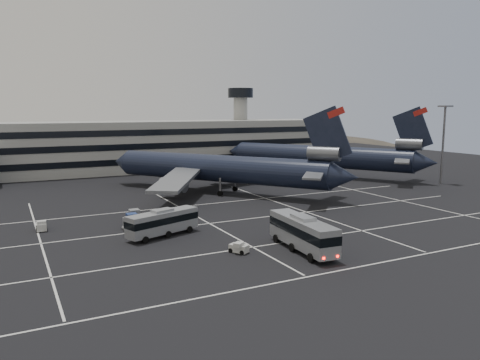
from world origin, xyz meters
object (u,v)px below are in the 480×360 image
trijet_main (221,168)px  uld_cluster (148,219)px  bus_near (303,232)px  tug_a (41,226)px  bus_far (163,221)px

trijet_main → uld_cluster: bearing=-173.0°
bus_near → uld_cluster: size_ratio=1.30×
trijet_main → tug_a: bearing=168.5°
trijet_main → uld_cluster: size_ratio=5.06×
trijet_main → bus_near: size_ratio=3.90×
tug_a → uld_cluster: 15.18m
bus_near → tug_a: size_ratio=5.10×
bus_far → bus_near: bearing=-156.3°
bus_far → tug_a: size_ratio=4.40×
trijet_main → tug_a: (-36.10, -16.06, -4.56)m
tug_a → bus_near: bearing=-39.5°
tug_a → uld_cluster: size_ratio=0.25×
bus_near → trijet_main: bearing=83.6°
trijet_main → bus_near: (-7.87, -41.19, -2.81)m
uld_cluster → bus_near: bearing=-58.2°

